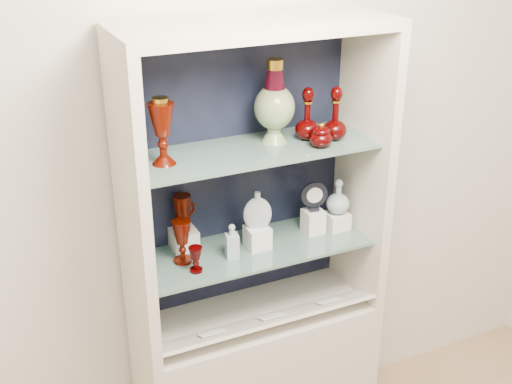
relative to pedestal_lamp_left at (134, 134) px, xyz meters
name	(u,v)px	position (x,y,z in m)	size (l,w,h in m)	color
wall_back	(233,149)	(0.44, 0.18, -0.19)	(3.50, 0.02, 2.80)	silver
cabinet_base	(256,383)	(0.44, -0.04, -1.21)	(1.00, 0.40, 0.75)	beige
cabinet_back_panel	(236,169)	(0.44, 0.15, -0.26)	(0.98, 0.02, 1.15)	black
cabinet_side_left	(132,209)	(-0.04, -0.04, -0.26)	(0.04, 0.40, 1.15)	beige
cabinet_side_right	(363,166)	(0.92, -0.04, -0.26)	(0.04, 0.40, 1.15)	beige
cabinet_top_cap	(256,26)	(0.44, -0.04, 0.33)	(1.00, 0.40, 0.04)	beige
shelf_lower	(254,248)	(0.44, -0.02, -0.54)	(0.92, 0.34, 0.01)	slate
shelf_upper	(254,150)	(0.44, -0.02, -0.12)	(0.92, 0.34, 0.01)	slate
label_ledge	(268,320)	(0.44, -0.15, -0.81)	(0.92, 0.18, 0.01)	beige
label_card_0	(272,316)	(0.46, -0.15, -0.79)	(0.10, 0.07, 0.00)	white
label_card_1	(212,333)	(0.20, -0.15, -0.79)	(0.10, 0.07, 0.00)	white
label_card_2	(328,301)	(0.72, -0.15, -0.79)	(0.10, 0.07, 0.00)	white
pedestal_lamp_left	(134,134)	(0.00, 0.00, 0.00)	(0.09, 0.09, 0.24)	#4D0C01
pedestal_lamp_right	(162,131)	(0.09, -0.02, 0.00)	(0.09, 0.09, 0.24)	#4D0C01
enamel_urn	(275,101)	(0.54, 0.02, 0.04)	(0.15, 0.15, 0.32)	#08461C
ruby_decanter_a	(336,110)	(0.76, -0.06, 0.00)	(0.09, 0.09, 0.24)	#380000
ruby_decanter_b	(308,112)	(0.67, -0.01, -0.01)	(0.09, 0.09, 0.22)	#380000
lidded_bowl	(321,135)	(0.67, -0.11, -0.07)	(0.09, 0.09, 0.10)	#380000
cobalt_goblet	(143,249)	(0.00, 0.02, -0.46)	(0.07, 0.07, 0.16)	#0F073F
ruby_goblet_tall	(182,242)	(0.15, 0.00, -0.45)	(0.07, 0.07, 0.17)	#4D0C01
ruby_goblet_small	(196,259)	(0.17, -0.09, -0.49)	(0.05, 0.05, 0.10)	#380000
riser_ruby_pitcher	(184,239)	(0.19, 0.09, -0.50)	(0.10, 0.10, 0.08)	silver
ruby_pitcher	(183,213)	(0.19, 0.09, -0.38)	(0.11, 0.07, 0.15)	#4D0C01
clear_square_bottle	(232,241)	(0.33, -0.05, -0.47)	(0.05, 0.05, 0.14)	#98ADB2
riser_flat_flask	(257,237)	(0.45, -0.02, -0.49)	(0.09, 0.09, 0.09)	silver
flat_flask	(257,209)	(0.45, -0.02, -0.37)	(0.11, 0.04, 0.16)	#A6B2BB
riser_clear_round_decanter	(337,221)	(0.83, -0.01, -0.50)	(0.09, 0.09, 0.07)	silver
clear_round_decanter	(338,197)	(0.83, -0.01, -0.39)	(0.10, 0.10, 0.15)	#98ADB2
riser_cameo_medallion	(313,221)	(0.72, 0.00, -0.49)	(0.08, 0.08, 0.10)	silver
cameo_medallion	(314,196)	(0.72, 0.00, -0.37)	(0.11, 0.04, 0.13)	black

